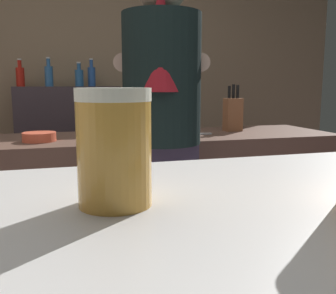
{
  "coord_description": "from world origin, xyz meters",
  "views": [
    {
      "loc": [
        -0.16,
        -1.4,
        1.16
      ],
      "look_at": [
        0.03,
        -0.75,
        1.05
      ],
      "focal_mm": 40.7,
      "sensor_mm": 36.0,
      "label": 1
    }
  ],
  "objects": [
    {
      "name": "bartender",
      "position": [
        0.28,
        0.22,
        0.98
      ],
      "size": [
        0.5,
        0.55,
        1.68
      ],
      "rotation": [
        0.0,
        0.0,
        1.27
      ],
      "color": "#332A3E",
      "rests_on": "ground"
    },
    {
      "name": "back_shelf",
      "position": [
        -0.08,
        1.92,
        0.58
      ],
      "size": [
        0.84,
        0.36,
        1.15
      ],
      "primitive_type": "cube",
      "color": "#3C3137",
      "rests_on": "ground"
    },
    {
      "name": "prep_counter",
      "position": [
        0.35,
        0.67,
        0.44
      ],
      "size": [
        2.1,
        0.6,
        0.89
      ],
      "primitive_type": "cube",
      "color": "brown",
      "rests_on": "ground"
    },
    {
      "name": "knife_block",
      "position": [
        0.87,
        0.73,
        0.99
      ],
      "size": [
        0.1,
        0.08,
        0.28
      ],
      "color": "#905939",
      "rests_on": "prep_counter"
    },
    {
      "name": "bottle_soy",
      "position": [
        0.13,
        1.98,
        1.25
      ],
      "size": [
        0.06,
        0.06,
        0.24
      ],
      "color": "#2A559F",
      "rests_on": "back_shelf"
    },
    {
      "name": "bottle_olive_oil",
      "position": [
        0.02,
        1.92,
        1.23
      ],
      "size": [
        0.07,
        0.07,
        0.2
      ],
      "color": "#295E96",
      "rests_on": "back_shelf"
    },
    {
      "name": "wall_back",
      "position": [
        0.0,
        2.2,
        1.35
      ],
      "size": [
        5.2,
        0.1,
        2.7
      ],
      "primitive_type": "cube",
      "color": "#8F785B",
      "rests_on": "ground"
    },
    {
      "name": "chefs_knife",
      "position": [
        0.56,
        0.62,
        0.89
      ],
      "size": [
        0.24,
        0.03,
        0.01
      ],
      "primitive_type": "cube",
      "rotation": [
        0.0,
        0.0,
        -0.01
      ],
      "color": "silver",
      "rests_on": "prep_counter"
    },
    {
      "name": "bottle_vinegar",
      "position": [
        -0.22,
        1.91,
        1.25
      ],
      "size": [
        0.07,
        0.07,
        0.24
      ],
      "color": "#2E639B",
      "rests_on": "back_shelf"
    },
    {
      "name": "mixing_bowl",
      "position": [
        -0.26,
        0.59,
        0.91
      ],
      "size": [
        0.16,
        0.16,
        0.05
      ],
      "primitive_type": "cylinder",
      "color": "#D35539",
      "rests_on": "prep_counter"
    },
    {
      "name": "pint_glass_far",
      "position": [
        -0.1,
        -1.0,
        1.1
      ],
      "size": [
        0.08,
        0.08,
        0.13
      ],
      "color": "gold",
      "rests_on": "bar_counter"
    },
    {
      "name": "bottle_hot_sauce",
      "position": [
        -0.45,
        1.98,
        1.24
      ],
      "size": [
        0.07,
        0.07,
        0.22
      ],
      "color": "red",
      "rests_on": "back_shelf"
    }
  ]
}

